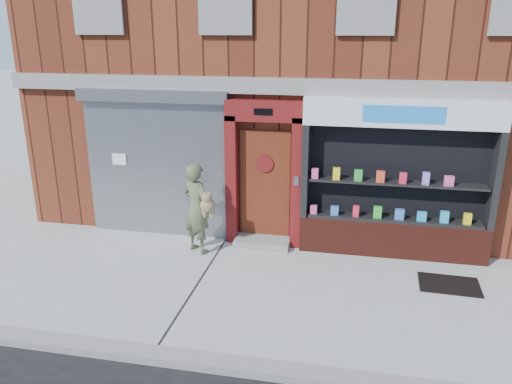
# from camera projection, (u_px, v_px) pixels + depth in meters

# --- Properties ---
(ground) EXTENTS (80.00, 80.00, 0.00)m
(ground) POSITION_uv_depth(u_px,v_px,m) (288.00, 291.00, 8.33)
(ground) COLOR #9E9E99
(ground) RESTS_ON ground
(curb) EXTENTS (60.00, 0.30, 0.12)m
(curb) POSITION_uv_depth(u_px,v_px,m) (264.00, 370.00, 6.30)
(curb) COLOR gray
(curb) RESTS_ON ground
(building) EXTENTS (12.00, 8.16, 8.00)m
(building) POSITION_uv_depth(u_px,v_px,m) (323.00, 35.00, 12.66)
(building) COLOR #552113
(building) RESTS_ON ground
(shutter_bay) EXTENTS (3.10, 0.30, 3.04)m
(shutter_bay) POSITION_uv_depth(u_px,v_px,m) (156.00, 155.00, 10.14)
(shutter_bay) COLOR gray
(shutter_bay) RESTS_ON ground
(red_door_bay) EXTENTS (1.52, 0.58, 2.90)m
(red_door_bay) POSITION_uv_depth(u_px,v_px,m) (264.00, 174.00, 9.74)
(red_door_bay) COLOR #570E0F
(red_door_bay) RESTS_ON ground
(pharmacy_bay) EXTENTS (3.50, 0.41, 3.00)m
(pharmacy_bay) POSITION_uv_depth(u_px,v_px,m) (396.00, 187.00, 9.26)
(pharmacy_bay) COLOR #541D13
(pharmacy_bay) RESTS_ON ground
(woman) EXTENTS (0.78, 0.70, 1.78)m
(woman) POSITION_uv_depth(u_px,v_px,m) (197.00, 208.00, 9.53)
(woman) COLOR #555E3E
(woman) RESTS_ON ground
(doormat) EXTENTS (1.02, 0.74, 0.02)m
(doormat) POSITION_uv_depth(u_px,v_px,m) (449.00, 284.00, 8.50)
(doormat) COLOR black
(doormat) RESTS_ON ground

